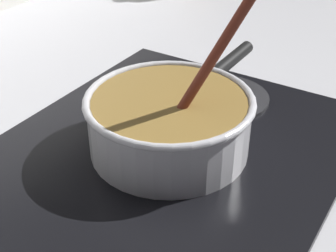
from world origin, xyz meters
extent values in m
cube|color=#B7B7BC|center=(0.00, 0.00, -0.02)|extent=(2.40, 1.60, 0.04)
cube|color=black|center=(0.00, 0.08, 0.01)|extent=(0.56, 0.48, 0.01)
torus|color=#592D0C|center=(0.00, 0.08, 0.02)|extent=(0.19, 0.19, 0.01)
cylinder|color=#262628|center=(0.18, 0.08, 0.01)|extent=(0.16, 0.16, 0.01)
cylinder|color=silver|center=(0.00, 0.08, 0.05)|extent=(0.23, 0.23, 0.08)
cylinder|color=olive|center=(0.00, 0.08, 0.06)|extent=(0.22, 0.22, 0.08)
torus|color=silver|center=(0.00, 0.08, 0.09)|extent=(0.24, 0.24, 0.01)
cylinder|color=black|center=(0.19, 0.08, 0.08)|extent=(0.15, 0.02, 0.02)
cylinder|color=#E5CC7A|center=(-0.01, 0.13, 0.08)|extent=(0.03, 0.03, 0.01)
cylinder|color=#E5CC7A|center=(0.00, 0.06, 0.08)|extent=(0.03, 0.03, 0.01)
cylinder|color=#EDD88C|center=(0.01, 0.00, 0.08)|extent=(0.03, 0.03, 0.01)
cylinder|color=#E5CC7A|center=(-0.06, 0.12, 0.08)|extent=(0.03, 0.03, 0.01)
cylinder|color=beige|center=(0.04, 0.13, 0.08)|extent=(0.03, 0.03, 0.01)
cylinder|color=#EDD88C|center=(0.04, 0.05, 0.08)|extent=(0.04, 0.04, 0.01)
cylinder|color=#EDD88C|center=(0.08, 0.07, 0.08)|extent=(0.04, 0.04, 0.01)
cylinder|color=#EDD88C|center=(-0.04, 0.09, 0.08)|extent=(0.03, 0.03, 0.01)
cylinder|color=maroon|center=(0.03, 0.01, 0.19)|extent=(0.11, 0.11, 0.24)
cube|color=brown|center=(-0.01, 0.06, 0.08)|extent=(0.05, 0.05, 0.01)
camera|label=1|loc=(-0.50, -0.23, 0.43)|focal=51.94mm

